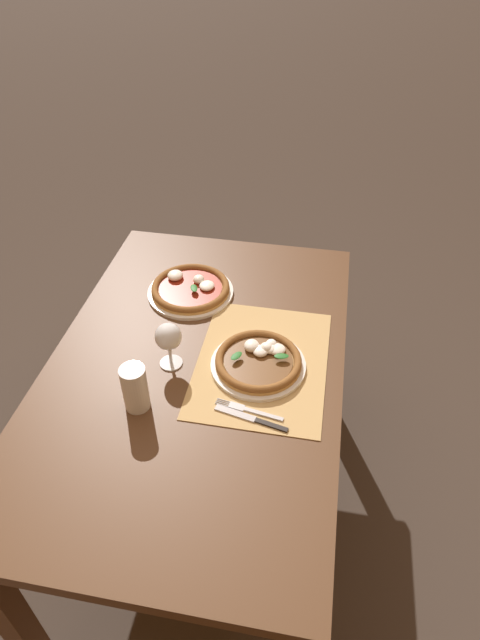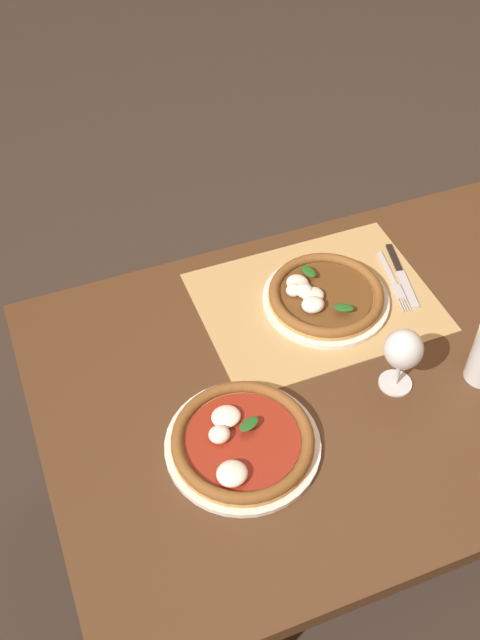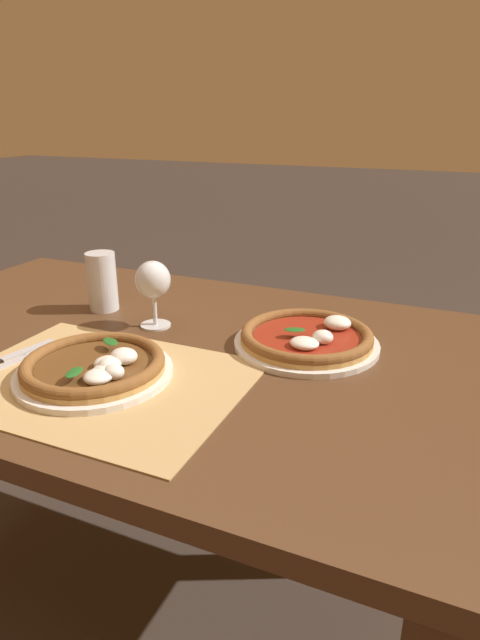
# 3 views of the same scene
# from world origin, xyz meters

# --- Properties ---
(ground_plane) EXTENTS (24.00, 24.00, 0.00)m
(ground_plane) POSITION_xyz_m (0.00, 0.00, 0.00)
(ground_plane) COLOR #382D26
(dining_table) EXTENTS (1.42, 0.91, 0.74)m
(dining_table) POSITION_xyz_m (0.00, 0.00, 0.64)
(dining_table) COLOR #4C301C
(dining_table) RESTS_ON ground
(paper_placemat) EXTENTS (0.53, 0.40, 0.00)m
(paper_placemat) POSITION_xyz_m (0.04, -0.20, 0.74)
(paper_placemat) COLOR tan
(paper_placemat) RESTS_ON dining_table
(pizza_near) EXTENTS (0.29, 0.29, 0.05)m
(pizza_near) POSITION_xyz_m (0.02, -0.19, 0.76)
(pizza_near) COLOR silver
(pizza_near) RESTS_ON paper_placemat
(pizza_far) EXTENTS (0.31, 0.31, 0.05)m
(pizza_far) POSITION_xyz_m (0.34, 0.10, 0.76)
(pizza_far) COLOR silver
(pizza_far) RESTS_ON dining_table
(wine_glass) EXTENTS (0.08, 0.08, 0.16)m
(wine_glass) POSITION_xyz_m (-0.02, 0.07, 0.85)
(wine_glass) COLOR silver
(wine_glass) RESTS_ON dining_table
(pint_glass) EXTENTS (0.07, 0.07, 0.15)m
(pint_glass) POSITION_xyz_m (-0.20, 0.12, 0.81)
(pint_glass) COLOR silver
(pint_glass) RESTS_ON dining_table
(fork) EXTENTS (0.05, 0.20, 0.00)m
(fork) POSITION_xyz_m (-0.16, -0.19, 0.75)
(fork) COLOR #B7B7BC
(fork) RESTS_ON paper_placemat
(knife) EXTENTS (0.06, 0.21, 0.01)m
(knife) POSITION_xyz_m (-0.19, -0.20, 0.75)
(knife) COLOR black
(knife) RESTS_ON paper_placemat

